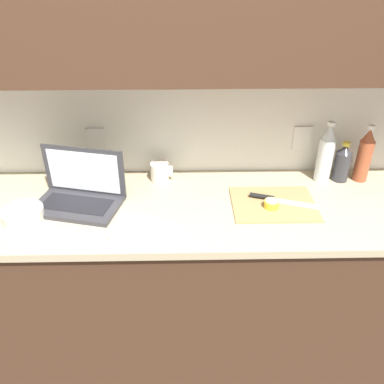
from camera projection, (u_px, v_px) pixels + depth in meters
ground_plane at (167, 340)px, 2.27m from camera, size 12.00×12.00×0.00m
wall_back at (157, 39)px, 1.68m from camera, size 5.20×0.38×2.60m
counter_unit at (160, 279)px, 2.04m from camera, size 2.40×0.65×0.90m
laptop at (80, 192)px, 1.80m from camera, size 0.42×0.31×0.24m
cutting_board at (274, 204)px, 1.81m from camera, size 0.37×0.29×0.01m
knife at (272, 198)px, 1.83m from camera, size 0.30×0.12×0.02m
lemon_half_cut at (272, 204)px, 1.77m from camera, size 0.07×0.07×0.03m
bottle_green_soda at (326, 154)px, 1.94m from camera, size 0.08×0.08×0.30m
bottle_oil_tall at (342, 163)px, 1.96m from camera, size 0.08×0.08×0.20m
bottle_water_clear at (365, 156)px, 1.94m from camera, size 0.07×0.07×0.29m
measuring_cup at (160, 172)px, 1.98m from camera, size 0.11×0.09×0.09m
bowl_white at (23, 214)px, 1.71m from camera, size 0.17×0.17×0.05m
dish_towel at (142, 230)px, 1.63m from camera, size 0.25×0.21×0.02m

